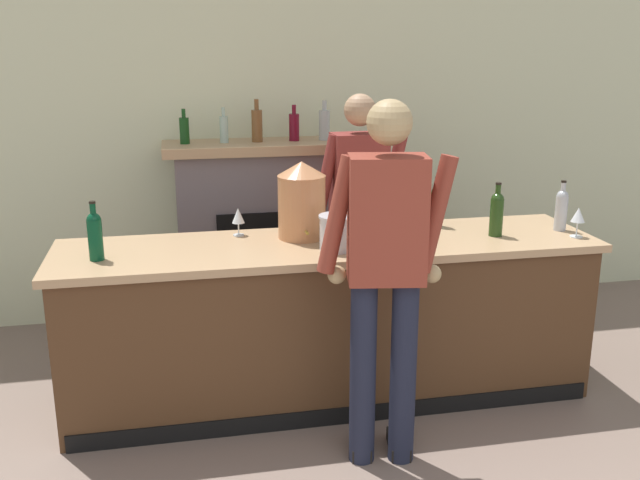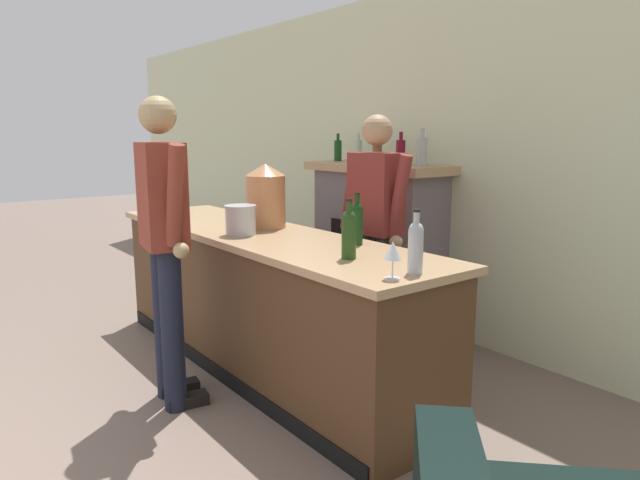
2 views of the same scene
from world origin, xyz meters
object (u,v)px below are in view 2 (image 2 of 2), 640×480
Objects in this scene: person_customer at (165,239)px; wine_bottle_rose_blush at (357,222)px; copper_dispenser at (266,196)px; wine_bottle_riesling_slim at (349,232)px; fireplace_stone at (377,243)px; ice_bucket_steel at (240,220)px; wine_bottle_cabernet_heavy at (171,196)px; person_bartender at (375,228)px; potted_plant_corner at (196,250)px; wine_glass_front_right at (254,205)px; wine_glass_back_row at (393,252)px; wine_bottle_burgundy_dark at (416,245)px.

person_customer is 1.12m from wine_bottle_rose_blush.
person_customer is 4.07× the size of copper_dispenser.
wine_bottle_riesling_slim is 0.39m from wine_bottle_rose_blush.
person_customer reaches higher than fireplace_stone.
wine_bottle_riesling_slim is at bearing -9.72° from copper_dispenser.
ice_bucket_steel is 0.66× the size of wine_bottle_cabernet_heavy.
person_bartender reaches higher than copper_dispenser.
wine_bottle_rose_blush is (0.61, 0.94, 0.09)m from person_customer.
potted_plant_corner is 2.31× the size of wine_bottle_rose_blush.
ice_bucket_steel is at bearing -174.39° from wine_bottle_riesling_slim.
wine_bottle_cabernet_heavy is 1.89× the size of wine_glass_front_right.
potted_plant_corner is 4.35m from wine_glass_back_row.
person_customer reaches higher than wine_glass_front_right.
copper_dispenser is at bearing 168.67° from wine_glass_back_row.
wine_bottle_cabernet_heavy is at bearing -171.13° from wine_bottle_rose_blush.
person_customer reaches higher than copper_dispenser.
ice_bucket_steel reaches higher than wine_glass_front_right.
wine_bottle_rose_blush is 1.76× the size of wine_glass_back_row.
copper_dispenser is 1.57m from wine_bottle_burgundy_dark.
ice_bucket_steel is (2.74, -0.96, 0.77)m from potted_plant_corner.
wine_bottle_burgundy_dark is 2.68m from wine_bottle_cabernet_heavy.
fireplace_stone is at bearing 76.86° from wine_glass_front_right.
ice_bucket_steel is 0.67× the size of wine_bottle_rose_blush.
fireplace_stone reaches higher than wine_bottle_rose_blush.
wine_bottle_burgundy_dark is (1.56, -0.15, -0.09)m from copper_dispenser.
person_customer is 0.57m from ice_bucket_steel.
wine_bottle_rose_blush is (1.98, 0.31, -0.00)m from wine_bottle_cabernet_heavy.
person_customer reaches higher than wine_bottle_riesling_slim.
wine_glass_front_right is at bearing -13.88° from potted_plant_corner.
fireplace_stone is 10.05× the size of wine_glass_front_right.
person_customer is 5.79× the size of wine_bottle_cabernet_heavy.
wine_bottle_riesling_slim is (0.63, -0.77, 0.14)m from person_bartender.
wine_bottle_burgundy_dark is at bearing -34.57° from person_bartender.
wine_bottle_burgundy_dark is at bearing 5.50° from ice_bucket_steel.
wine_glass_back_row is at bearing -15.25° from wine_bottle_riesling_slim.
wine_glass_back_row is 1.06× the size of wine_glass_front_right.
person_bartender is (3.08, -0.09, 0.67)m from potted_plant_corner.
wine_bottle_burgundy_dark is 0.44m from wine_bottle_riesling_slim.
wine_bottle_riesling_slim is at bearing 164.75° from wine_glass_back_row.
copper_dispenser reaches higher than wine_glass_front_right.
wine_bottle_riesling_slim is at bearing 37.07° from person_customer.
copper_dispenser is 0.87m from wine_bottle_rose_blush.
wine_bottle_riesling_slim is at bearing 5.61° from ice_bucket_steel.
copper_dispenser is at bearing -18.26° from wine_glass_front_right.
ice_bucket_steel is 1.28m from wine_bottle_cabernet_heavy.
fireplace_stone reaches higher than wine_bottle_burgundy_dark.
wine_bottle_cabernet_heavy is at bearing -156.64° from wine_glass_front_right.
person_customer is at bearing -57.83° from wine_glass_front_right.
person_customer is 8.79× the size of ice_bucket_steel.
wine_glass_front_right is at bearing 122.17° from person_customer.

